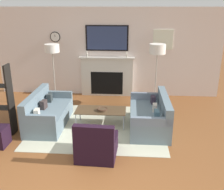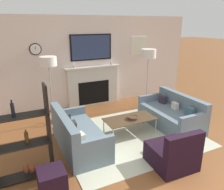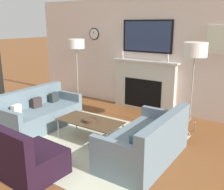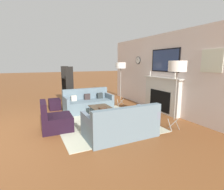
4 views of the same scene
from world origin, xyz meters
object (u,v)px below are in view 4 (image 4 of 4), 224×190
decorative_bowl (103,108)px  ottoman (55,104)px  couch_left (88,103)px  armchair (55,121)px  floor_lamp_left (121,66)px  coffee_table (104,109)px  floor_lamp_right (177,67)px  shelf_unit (68,89)px  couch_right (121,125)px

decorative_bowl → ottoman: (-2.05, -1.07, -0.22)m
couch_left → armchair: 1.90m
couch_left → floor_lamp_left: floor_lamp_left is taller
floor_lamp_left → ottoman: bearing=-101.8°
coffee_table → ottoman: (-2.01, -1.12, -0.17)m
armchair → decorative_bowl: (-0.03, 1.35, 0.17)m
decorative_bowl → floor_lamp_right: (1.35, 1.42, 1.19)m
floor_lamp_right → shelf_unit: (-3.73, -1.92, -0.91)m
coffee_table → shelf_unit: (-2.34, -0.55, 0.34)m
couch_right → ottoman: 3.36m
floor_lamp_left → shelf_unit: 2.28m
floor_lamp_right → shelf_unit: floor_lamp_right is taller
decorative_bowl → floor_lamp_right: floor_lamp_right is taller
armchair → decorative_bowl: size_ratio=3.19×
armchair → ottoman: (-2.09, 0.28, -0.05)m
ottoman → couch_right: bearing=18.3°
couch_left → armchair: couch_left is taller
armchair → ottoman: 2.10m
floor_lamp_left → ottoman: 2.90m
couch_left → couch_right: size_ratio=1.01×
coffee_table → floor_lamp_right: 2.31m
floor_lamp_left → armchair: bearing=-60.5°
armchair → coffee_table: bearing=93.2°
armchair → floor_lamp_left: size_ratio=0.45×
armchair → couch_left: bearing=135.5°
floor_lamp_left → shelf_unit: size_ratio=1.10×
couch_left → coffee_table: 1.29m
couch_left → floor_lamp_right: bearing=28.3°
couch_right → floor_lamp_right: (0.21, 1.44, 1.33)m
coffee_table → floor_lamp_right: floor_lamp_right is taller
couch_left → shelf_unit: bearing=-155.4°
decorative_bowl → floor_lamp_right: size_ratio=0.14×
couch_left → couch_right: 2.46m
couch_left → floor_lamp_left: (-0.21, 1.44, 1.30)m
couch_right → decorative_bowl: 1.14m
decorative_bowl → shelf_unit: bearing=-168.2°
decorative_bowl → floor_lamp_left: size_ratio=0.14×
decorative_bowl → floor_lamp_left: bearing=137.2°
coffee_table → ottoman: 2.30m
shelf_unit → couch_left: bearing=24.6°
coffee_table → couch_left: bearing=-177.1°
couch_right → floor_lamp_right: bearing=81.7°
decorative_bowl → ottoman: decorative_bowl is taller
couch_right → armchair: bearing=-129.6°
couch_left → coffee_table: couch_left is taller
shelf_unit → ottoman: shelf_unit is taller
couch_right → armchair: size_ratio=2.13×
decorative_bowl → ottoman: size_ratio=0.60×
shelf_unit → floor_lamp_right: bearing=27.3°
floor_lamp_right → couch_left: bearing=-151.7°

